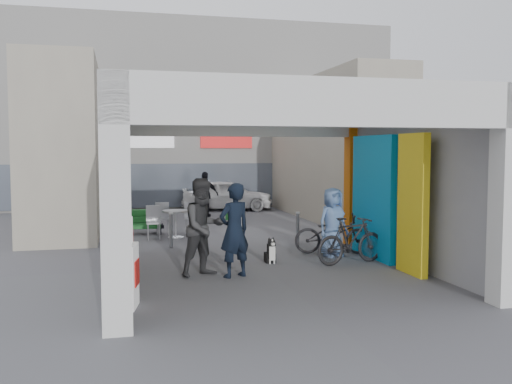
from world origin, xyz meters
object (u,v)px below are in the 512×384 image
object	(u,v)px
cafe_set	(170,225)
bicycle_rear	(351,240)
man_crates	(205,194)
bicycle_front	(333,234)
man_elderly	(333,222)
man_with_dog	(234,230)
white_van	(227,195)
border_collie	(271,253)
produce_stand	(145,225)
man_back_turned	(204,227)

from	to	relation	value
cafe_set	bicycle_rear	size ratio (longest dim) A/B	0.90
cafe_set	man_crates	distance (m)	4.75
cafe_set	man_crates	size ratio (longest dim) A/B	0.92
bicycle_front	bicycle_rear	distance (m)	1.24
bicycle_rear	man_elderly	bearing A→B (deg)	-8.94
bicycle_rear	man_crates	bearing A→B (deg)	-2.31
man_with_dog	cafe_set	bearing A→B (deg)	-105.79
white_van	bicycle_front	bearing A→B (deg)	-166.23
man_crates	bicycle_rear	world-z (taller)	man_crates
border_collie	man_crates	size ratio (longest dim) A/B	0.35
produce_stand	man_crates	distance (m)	4.52
man_with_dog	man_elderly	size ratio (longest dim) A/B	1.15
man_with_dog	man_elderly	distance (m)	3.09
man_with_dog	bicycle_front	size ratio (longest dim) A/B	1.01
white_van	man_elderly	bearing A→B (deg)	-167.03
bicycle_front	bicycle_rear	xyz separation A→B (m)	(-0.06, -1.23, 0.04)
man_crates	man_elderly	bearing A→B (deg)	125.65
man_with_dog	produce_stand	bearing A→B (deg)	-100.33
man_crates	bicycle_rear	bearing A→B (deg)	124.93
man_with_dog	bicycle_rear	xyz separation A→B (m)	(2.71, 0.66, -0.40)
cafe_set	man_back_turned	bearing A→B (deg)	-87.97
man_crates	man_back_turned	bearing A→B (deg)	105.47
man_crates	bicycle_front	size ratio (longest dim) A/B	0.92
border_collie	man_elderly	world-z (taller)	man_elderly
man_elderly	man_with_dog	bearing A→B (deg)	-167.52
white_van	bicycle_rear	bearing A→B (deg)	-166.91
border_collie	man_crates	world-z (taller)	man_crates
border_collie	white_van	xyz separation A→B (m)	(1.11, 11.00, 0.40)
cafe_set	white_van	size ratio (longest dim) A/B	0.42
white_van	border_collie	bearing A→B (deg)	-175.45
man_back_turned	bicycle_front	xyz separation A→B (m)	(3.33, 1.63, -0.48)
man_back_turned	bicycle_rear	xyz separation A→B (m)	(3.27, 0.40, -0.45)
border_collie	white_van	world-z (taller)	white_van
man_back_turned	white_van	bearing A→B (deg)	53.46
bicycle_rear	border_collie	bearing A→B (deg)	60.23
man_back_turned	man_elderly	world-z (taller)	man_back_turned
cafe_set	man_with_dog	bearing A→B (deg)	-82.42
man_elderly	man_crates	size ratio (longest dim) A/B	0.96
produce_stand	man_with_dog	bearing A→B (deg)	-93.80
produce_stand	man_with_dog	distance (m)	6.40
bicycle_front	produce_stand	bearing A→B (deg)	60.92
border_collie	bicycle_front	distance (m)	1.90
man_elderly	bicycle_rear	bearing A→B (deg)	-104.45
cafe_set	produce_stand	xyz separation A→B (m)	(-0.69, 0.61, -0.05)
man_elderly	bicycle_front	xyz separation A→B (m)	(0.13, 0.30, -0.32)
white_van	cafe_set	bearing A→B (deg)	166.52
bicycle_rear	cafe_set	bearing A→B (deg)	21.94
man_back_turned	bicycle_front	distance (m)	3.74
man_elderly	white_van	size ratio (longest dim) A/B	0.43
border_collie	bicycle_rear	bearing A→B (deg)	-15.03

